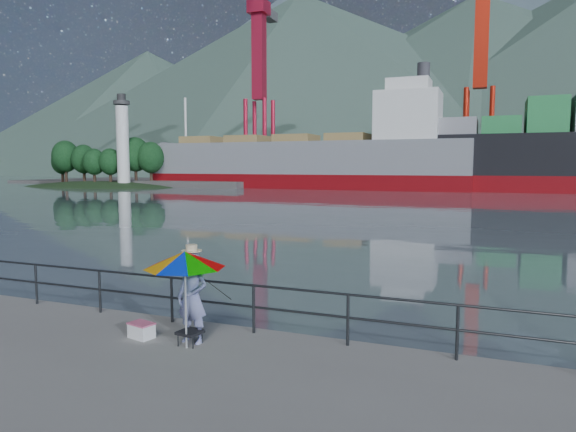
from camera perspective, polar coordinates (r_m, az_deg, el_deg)
The scene contains 10 objects.
harbor_water at distance 137.88m, azimuth 18.65°, elevation 3.98°, with size 500.00×280.00×0.00m, color #526068.
far_dock at distance 100.72m, azimuth 23.18°, elevation 3.28°, with size 200.00×40.00×0.40m, color #514F4C.
guardrail at distance 12.31m, azimuth -16.67°, elevation -8.38°, with size 22.00×0.06×1.03m.
lighthouse_islet at distance 93.58m, azimuth -20.20°, elevation 3.40°, with size 48.00×26.40×19.20m.
fisherman at distance 10.27m, azimuth -10.57°, elevation -8.89°, with size 0.65×0.43×1.79m, color navy.
beach_umbrella at distance 9.79m, azimuth -11.40°, elevation -4.78°, with size 1.73×1.73×1.86m.
folding_stool at distance 10.36m, azimuth -10.83°, elevation -13.10°, with size 0.48×0.48×0.27m.
cooler_bag at distance 10.96m, azimuth -15.97°, elevation -12.19°, with size 0.48×0.32×0.28m, color white.
fishing_rod at distance 11.93m, azimuth -9.08°, elevation -11.26°, with size 0.02×0.02×2.31m, color black.
bulk_carrier at distance 81.44m, azimuth 2.93°, elevation 6.17°, with size 51.48×8.91×14.50m.
Camera 1 is at (7.48, -7.63, 3.47)m, focal length 32.00 mm.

